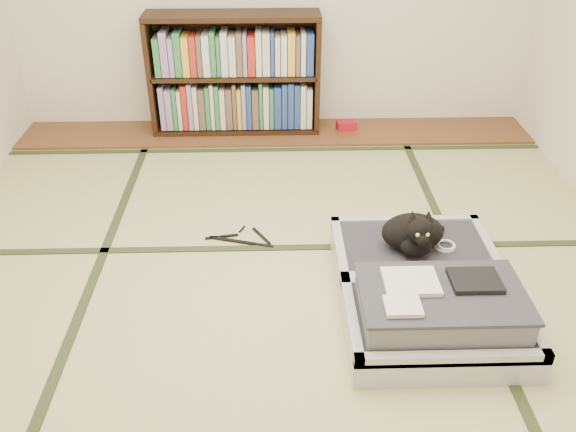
{
  "coord_description": "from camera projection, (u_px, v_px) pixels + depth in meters",
  "views": [
    {
      "loc": [
        -0.03,
        -2.48,
        2.01
      ],
      "look_at": [
        0.05,
        0.35,
        0.25
      ],
      "focal_mm": 38.0,
      "sensor_mm": 36.0,
      "label": 1
    }
  ],
  "objects": [
    {
      "name": "bookcase",
      "position": [
        235.0,
        77.0,
        4.68
      ],
      "size": [
        1.3,
        0.3,
        0.92
      ],
      "color": "black",
      "rests_on": "wood_strip"
    },
    {
      "name": "cable_coil",
      "position": [
        445.0,
        246.0,
        3.23
      ],
      "size": [
        0.12,
        0.12,
        0.03
      ],
      "color": "white",
      "rests_on": "suitcase"
    },
    {
      "name": "hanger",
      "position": [
        241.0,
        239.0,
        3.58
      ],
      "size": [
        0.41,
        0.24,
        0.01
      ],
      "color": "black",
      "rests_on": "floor"
    },
    {
      "name": "red_item",
      "position": [
        346.0,
        125.0,
        4.88
      ],
      "size": [
        0.16,
        0.11,
        0.07
      ],
      "primitive_type": "cube",
      "rotation": [
        0.0,
        0.0,
        0.12
      ],
      "color": "#AA0D21",
      "rests_on": "wood_strip"
    },
    {
      "name": "suitcase",
      "position": [
        427.0,
        292.0,
        2.99
      ],
      "size": [
        0.84,
        1.12,
        0.33
      ],
      "color": "silver",
      "rests_on": "floor"
    },
    {
      "name": "cat",
      "position": [
        414.0,
        233.0,
        3.15
      ],
      "size": [
        0.37,
        0.38,
        0.3
      ],
      "color": "black",
      "rests_on": "suitcase"
    },
    {
      "name": "tatami_borders",
      "position": [
        279.0,
        239.0,
        3.59
      ],
      "size": [
        4.0,
        4.5,
        0.01
      ],
      "color": "#2D381E",
      "rests_on": "ground"
    },
    {
      "name": "room_shell",
      "position": [
        278.0,
        2.0,
        2.4
      ],
      "size": [
        4.5,
        4.5,
        4.5
      ],
      "color": "white",
      "rests_on": "ground"
    },
    {
      "name": "floor",
      "position": [
        280.0,
        292.0,
        3.17
      ],
      "size": [
        4.5,
        4.5,
        0.0
      ],
      "primitive_type": "plane",
      "color": "tan",
      "rests_on": "ground"
    },
    {
      "name": "wood_strip",
      "position": [
        276.0,
        133.0,
        4.86
      ],
      "size": [
        4.0,
        0.5,
        0.02
      ],
      "primitive_type": "cube",
      "color": "brown",
      "rests_on": "ground"
    }
  ]
}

